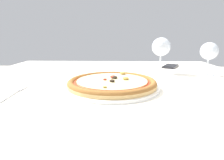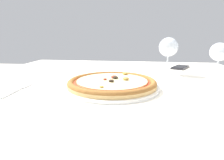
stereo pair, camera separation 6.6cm
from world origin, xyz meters
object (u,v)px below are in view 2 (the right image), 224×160
Objects in this scene: dining_table at (114,97)px; fork at (17,90)px; wine_glass_far_left at (219,53)px; wine_glass_far_right at (168,48)px; cell_phone at (180,67)px; pizza_plate at (112,83)px.

dining_table is 0.39m from fork.
wine_glass_far_right reaches higher than wine_glass_far_left.
cell_phone is (-0.11, 0.23, -0.10)m from wine_glass_far_left.
cell_phone is at bearing 54.45° from pizza_plate.
wine_glass_far_right is (0.55, 0.36, 0.12)m from fork.
wine_glass_far_left is at bearing 10.78° from dining_table.
pizza_plate reaches higher than dining_table.
dining_table is 7.29× the size of wine_glass_far_right.
fork is at bearing -146.55° from wine_glass_far_right.
wine_glass_far_left is 0.22m from wine_glass_far_right.
fork is 1.10× the size of wine_glass_far_left.
wine_glass_far_right is (-0.21, 0.05, 0.02)m from wine_glass_far_left.
wine_glass_far_right is at bearing 29.94° from dining_table.
wine_glass_far_left is at bearing -14.57° from wine_glass_far_right.
fork is (-0.31, -0.22, 0.08)m from dining_table.
pizza_plate is 1.92× the size of wine_glass_far_right.
wine_glass_far_right reaches higher than pizza_plate.
wine_glass_far_left is at bearing -65.58° from cell_phone.
wine_glass_far_right is at bearing 33.45° from fork.
dining_table is 0.18m from pizza_plate.
wine_glass_far_left reaches higher than pizza_plate.
cell_phone is at bearing 114.42° from wine_glass_far_left.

